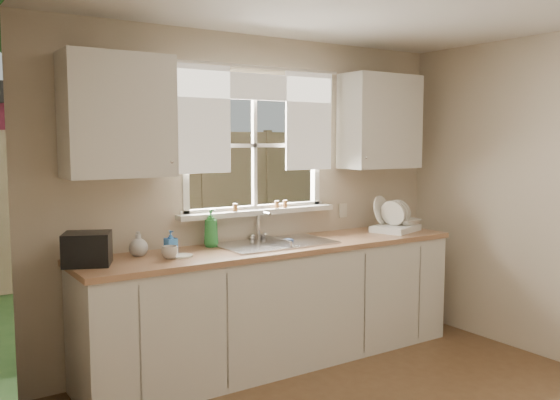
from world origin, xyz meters
TOP-DOWN VIEW (x-y plane):
  - room_walls at (0.00, -0.07)m, footprint 3.62×4.02m
  - window at (0.00, 2.00)m, footprint 1.38×0.16m
  - curtains at (0.00, 1.95)m, footprint 1.50×0.03m
  - base_cabinets at (0.00, 1.68)m, footprint 3.00×0.62m
  - countertop at (0.00, 1.68)m, footprint 3.04×0.65m
  - upper_cabinet_left at (-1.15, 1.82)m, footprint 0.70×0.33m
  - upper_cabinet_right at (1.15, 1.82)m, footprint 0.70×0.33m
  - wall_outlet at (0.88, 1.99)m, footprint 0.08×0.01m
  - sill_jars at (0.06, 1.94)m, footprint 0.50×0.04m
  - backyard at (0.58, 8.42)m, footprint 20.00×10.00m
  - sink at (0.00, 1.71)m, footprint 0.88×0.52m
  - dish_rack at (1.20, 1.68)m, footprint 0.47×0.41m
  - bowl at (1.31, 1.63)m, footprint 0.22×0.22m
  - soap_bottle_a at (-0.46, 1.88)m, footprint 0.12×0.13m
  - soap_bottle_b at (-0.82, 1.78)m, footprint 0.08×0.08m
  - soap_bottle_c at (-1.03, 1.84)m, footprint 0.16×0.16m
  - saucer at (-0.80, 1.65)m, footprint 0.16×0.16m
  - cup at (-0.89, 1.63)m, footprint 0.13×0.13m
  - black_appliance at (-1.40, 1.73)m, footprint 0.36×0.34m

SIDE VIEW (x-z plane):
  - base_cabinets at x=0.00m, z-range 0.00..0.87m
  - sink at x=0.00m, z-range 0.64..1.04m
  - countertop at x=0.00m, z-range 0.87..0.91m
  - saucer at x=-0.80m, z-range 0.91..0.92m
  - cup at x=-0.89m, z-range 0.91..1.00m
  - dish_rack at x=1.20m, z-range 0.83..1.13m
  - bowl at x=1.31m, z-range 0.96..1.02m
  - soap_bottle_b at x=-0.82m, z-range 0.91..1.07m
  - soap_bottle_c at x=-1.03m, z-range 0.91..1.08m
  - black_appliance at x=-1.40m, z-range 0.91..1.12m
  - soap_bottle_a at x=-0.46m, z-range 0.91..1.19m
  - wall_outlet at x=0.88m, z-range 1.02..1.14m
  - sill_jars at x=0.06m, z-range 1.15..1.21m
  - room_walls at x=0.00m, z-range -0.01..2.49m
  - window at x=0.00m, z-range 0.95..2.02m
  - upper_cabinet_left at x=-1.15m, z-range 1.45..2.25m
  - upper_cabinet_right at x=1.15m, z-range 1.45..2.25m
  - curtains at x=0.00m, z-range 1.53..2.34m
  - backyard at x=0.58m, z-range 0.40..6.53m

